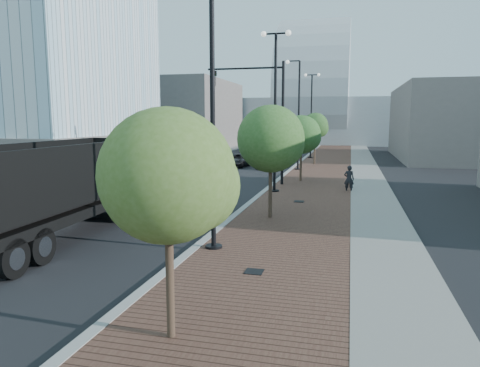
% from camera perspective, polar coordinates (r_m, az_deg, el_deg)
% --- Properties ---
extents(sidewalk, '(7.00, 140.00, 0.12)m').
position_cam_1_polar(sidewalk, '(43.83, 12.10, 2.45)').
color(sidewalk, '#4C2D23').
rests_on(sidewalk, ground).
extents(concrete_strip, '(2.40, 140.00, 0.13)m').
position_cam_1_polar(concrete_strip, '(43.83, 15.64, 2.34)').
color(concrete_strip, slate).
rests_on(concrete_strip, ground).
extents(curb, '(0.30, 140.00, 0.14)m').
position_cam_1_polar(curb, '(44.08, 7.55, 2.61)').
color(curb, gray).
rests_on(curb, ground).
extents(west_sidewalk, '(4.00, 140.00, 0.12)m').
position_cam_1_polar(west_sidewalk, '(47.32, -8.31, 2.96)').
color(west_sidewalk, slate).
rests_on(west_sidewalk, ground).
extents(dump_truck, '(2.97, 13.50, 3.51)m').
position_cam_1_polar(dump_truck, '(20.25, -16.30, -0.19)').
color(dump_truck, black).
rests_on(dump_truck, ground).
extents(white_sedan, '(2.52, 4.63, 1.45)m').
position_cam_1_polar(white_sedan, '(22.75, -9.25, -0.99)').
color(white_sedan, white).
rests_on(white_sedan, ground).
extents(dark_car_mid, '(2.46, 4.50, 1.19)m').
position_cam_1_polar(dark_car_mid, '(41.13, -0.27, 3.02)').
color(dark_car_mid, black).
rests_on(dark_car_mid, ground).
extents(dark_car_far, '(2.44, 4.63, 1.28)m').
position_cam_1_polar(dark_car_far, '(40.04, 3.39, 2.93)').
color(dark_car_far, black).
rests_on(dark_car_far, ground).
extents(pedestrian, '(0.62, 0.43, 1.63)m').
position_cam_1_polar(pedestrian, '(27.15, 13.83, 0.56)').
color(pedestrian, black).
rests_on(pedestrian, ground).
extents(streetlight_1, '(1.44, 0.56, 9.21)m').
position_cam_1_polar(streetlight_1, '(14.30, -3.97, 8.28)').
color(streetlight_1, black).
rests_on(streetlight_1, ground).
extents(streetlight_2, '(1.72, 0.56, 9.28)m').
position_cam_1_polar(streetlight_2, '(25.96, 4.53, 9.29)').
color(streetlight_2, black).
rests_on(streetlight_2, ground).
extents(streetlight_3, '(1.44, 0.56, 9.21)m').
position_cam_1_polar(streetlight_3, '(37.86, 7.38, 8.18)').
color(streetlight_3, black).
rests_on(streetlight_3, ground).
extents(streetlight_4, '(1.72, 0.56, 9.28)m').
position_cam_1_polar(streetlight_4, '(49.79, 9.14, 8.69)').
color(streetlight_4, black).
rests_on(streetlight_4, ground).
extents(traffic_mast, '(5.09, 0.20, 8.00)m').
position_cam_1_polar(traffic_mast, '(29.08, 3.75, 9.50)').
color(traffic_mast, black).
rests_on(traffic_mast, ground).
extents(tree_0, '(2.58, 2.56, 4.57)m').
position_cam_1_polar(tree_0, '(8.35, -8.94, 0.92)').
color(tree_0, '#382619').
rests_on(tree_0, ground).
extents(tree_1, '(2.87, 2.87, 4.95)m').
position_cam_1_polar(tree_1, '(18.92, 4.13, 5.72)').
color(tree_1, '#382619').
rests_on(tree_1, ground).
extents(tree_2, '(2.66, 2.66, 4.63)m').
position_cam_1_polar(tree_2, '(30.82, 7.98, 6.22)').
color(tree_2, '#382619').
rests_on(tree_2, ground).
extents(tree_3, '(2.46, 2.42, 4.97)m').
position_cam_1_polar(tree_3, '(42.76, 9.71, 7.32)').
color(tree_3, '#382619').
rests_on(tree_3, ground).
extents(tower_podium, '(19.00, 19.00, 3.00)m').
position_cam_1_polar(tower_podium, '(45.93, -25.09, 3.92)').
color(tower_podium, '#66605C').
rests_on(tower_podium, ground).
extents(convention_center, '(50.00, 30.00, 50.00)m').
position_cam_1_polar(convention_center, '(88.89, 9.65, 9.19)').
color(convention_center, '#A4ABAE').
rests_on(convention_center, ground).
extents(commercial_block_nw, '(14.00, 20.00, 10.00)m').
position_cam_1_polar(commercial_block_nw, '(68.30, -7.49, 8.72)').
color(commercial_block_nw, '#605A56').
rests_on(commercial_block_nw, ground).
extents(commercial_block_ne, '(12.00, 22.00, 8.00)m').
position_cam_1_polar(commercial_block_ne, '(54.75, 25.89, 7.06)').
color(commercial_block_ne, '#625B58').
rests_on(commercial_block_ne, ground).
extents(utility_cover_1, '(0.50, 0.50, 0.02)m').
position_cam_1_polar(utility_cover_1, '(12.58, 1.83, -11.24)').
color(utility_cover_1, black).
rests_on(utility_cover_1, sidewalk).
extents(utility_cover_2, '(0.50, 0.50, 0.02)m').
position_cam_1_polar(utility_cover_2, '(23.12, 7.58, -2.30)').
color(utility_cover_2, black).
rests_on(utility_cover_2, sidewalk).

